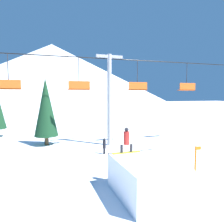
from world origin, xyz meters
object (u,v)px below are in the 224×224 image
snowboarder (126,141)px  pine_tree_near (46,107)px  snow_ramp (146,179)px  distant_skier (104,145)px  trail_marker (196,159)px

snowboarder → pine_tree_near: size_ratio=0.25×
snow_ramp → pine_tree_near: (-3.85, 11.79, 2.59)m
distant_skier → pine_tree_near: bearing=131.9°
snowboarder → distant_skier: size_ratio=1.21×
snow_ramp → pine_tree_near: bearing=108.1°
snowboarder → pine_tree_near: pine_tree_near is taller
snow_ramp → trail_marker: 4.36m
pine_tree_near → trail_marker: pine_tree_near is taller
snow_ramp → trail_marker: snow_ramp is taller
snowboarder → pine_tree_near: bearing=108.9°
snowboarder → distant_skier: snowboarder is taller
snowboarder → pine_tree_near: 10.96m
snowboarder → distant_skier: bearing=84.5°
snowboarder → trail_marker: bearing=1.9°
snowboarder → trail_marker: 4.59m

